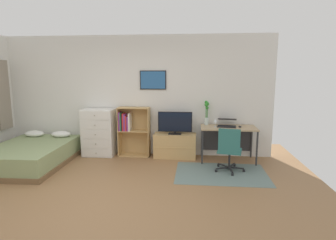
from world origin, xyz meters
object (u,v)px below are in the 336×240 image
Objects in this scene: bookshelf at (131,128)px; desk at (228,132)px; dresser at (99,132)px; bed at (31,154)px; wine_glass at (215,121)px; laptop at (227,123)px; television at (175,123)px; tv_stand at (175,146)px; computer_mouse at (240,127)px; office_chair at (229,149)px; bamboo_vase at (207,112)px.

desk is (2.15, -0.09, -0.03)m from bookshelf.
bookshelf is at bearing 5.74° from dresser.
bed is 11.32× the size of wine_glass.
laptop is (4.02, 0.77, 0.59)m from bed.
television is at bearing -0.24° from dresser.
bookshelf reaches higher than dresser.
tv_stand is at bearing -173.33° from laptop.
computer_mouse is (0.23, -0.11, 0.15)m from desk.
dresser is 1.24× the size of office_chair.
bamboo_vase is (-0.69, 0.25, 0.27)m from computer_mouse.
tv_stand is at bearing -171.20° from bamboo_vase.
dresser reaches higher than laptop.
computer_mouse is at bearing -24.13° from desk.
laptop is at bearing 99.48° from office_chair.
tv_stand is 1.39m from office_chair.
bookshelf is 2.40m from computer_mouse.
dresser is 0.74m from bookshelf.
laptop is (2.12, -0.09, 0.17)m from bookshelf.
bed is at bearing -146.26° from dresser.
laptop is 0.50m from bamboo_vase.
computer_mouse is (0.29, 0.70, 0.30)m from office_chair.
laptop reaches higher than bed.
television is at bearing -169.40° from bamboo_vase.
laptop is (1.12, -0.03, 0.54)m from tv_stand.
bamboo_vase is (-0.46, 0.14, 0.42)m from desk.
desk is at bearing 23.81° from wine_glass.
laptop is 0.90× the size of bamboo_vase.
television is at bearing -90.00° from tv_stand.
tv_stand is 1.24× the size of television.
computer_mouse is (0.26, -0.11, -0.05)m from laptop.
wine_glass is (-0.28, -0.12, 0.27)m from desk.
tv_stand is 5.14× the size of wine_glass.
bamboo_vase reaches higher than television.
wine_glass is at bearing 7.85° from bed.
bamboo_vase is 0.35m from wine_glass.
office_chair reaches higher than tv_stand.
dresser is 2.25× the size of laptop.
laptop is at bearing -1.56° from tv_stand.
wine_glass reaches higher than office_chair.
bookshelf is at bearing 175.42° from television.
bookshelf is 2.15m from desk.
desk is 0.30m from computer_mouse.
dresser is 2.62m from wine_glass.
bed is 1.84× the size of bookshelf.
dresser is at bearing -177.13° from bamboo_vase.
television reaches higher than laptop.
dresser is (1.17, 0.78, 0.31)m from bed.
wine_glass is (-0.26, -0.13, 0.07)m from laptop.
television is 0.65× the size of desk.
tv_stand is 1.47m from computer_mouse.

